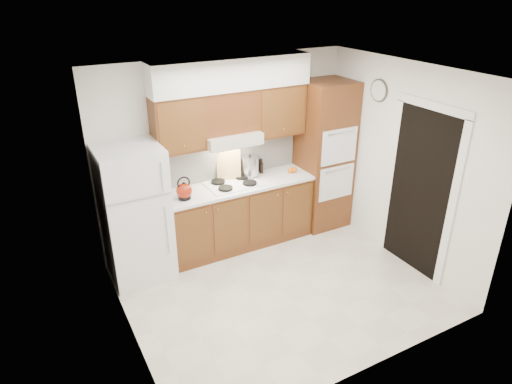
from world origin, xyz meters
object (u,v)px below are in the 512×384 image
at_px(fridge, 135,214).
at_px(oven_cabinet, 324,156).
at_px(kettle, 184,191).
at_px(stock_pot, 250,166).

height_order(fridge, oven_cabinet, oven_cabinet).
xyz_separation_m(oven_cabinet, kettle, (-2.21, -0.08, -0.05)).
height_order(oven_cabinet, stock_pot, oven_cabinet).
bearing_deg(stock_pot, kettle, -166.75).
xyz_separation_m(oven_cabinet, stock_pot, (-1.15, 0.17, -0.00)).
bearing_deg(stock_pot, oven_cabinet, -8.48).
distance_m(oven_cabinet, kettle, 2.22).
xyz_separation_m(fridge, oven_cabinet, (2.85, 0.03, 0.24)).
distance_m(kettle, stock_pot, 1.10).
distance_m(oven_cabinet, stock_pot, 1.16).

